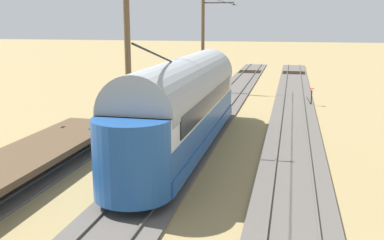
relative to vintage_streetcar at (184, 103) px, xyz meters
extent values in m
plane|color=#937F51|center=(0.00, -1.76, -2.25)|extent=(220.00, 220.00, 0.00)
cube|color=#56514C|center=(-5.01, -1.76, -2.20)|extent=(2.80, 80.00, 0.10)
cube|color=#59544C|center=(-4.29, -1.76, -2.11)|extent=(0.07, 80.00, 0.08)
cube|color=#59544C|center=(-5.73, -1.76, -2.11)|extent=(0.07, 80.00, 0.08)
cube|color=#2D2316|center=(-5.01, -33.76, -2.15)|extent=(2.50, 0.24, 0.08)
cube|color=#2D2316|center=(-5.01, -33.11, -2.15)|extent=(2.50, 0.24, 0.08)
cube|color=#2D2316|center=(-5.01, -32.46, -2.15)|extent=(2.50, 0.24, 0.08)
cube|color=#2D2316|center=(-5.01, -31.81, -2.15)|extent=(2.50, 0.24, 0.08)
cube|color=#2D2316|center=(-5.01, -31.16, -2.15)|extent=(2.50, 0.24, 0.08)
cube|color=#56514C|center=(0.00, -1.76, -2.20)|extent=(2.80, 80.00, 0.10)
cube|color=#59544C|center=(0.72, -1.76, -2.11)|extent=(0.07, 80.00, 0.08)
cube|color=#59544C|center=(-0.72, -1.76, -2.11)|extent=(0.07, 80.00, 0.08)
cube|color=#2D2316|center=(0.00, -33.76, -2.15)|extent=(2.50, 0.24, 0.08)
cube|color=#2D2316|center=(0.00, -33.11, -2.15)|extent=(2.50, 0.24, 0.08)
cube|color=#2D2316|center=(0.00, -32.46, -2.15)|extent=(2.50, 0.24, 0.08)
cube|color=#2D2316|center=(0.00, -31.81, -2.15)|extent=(2.50, 0.24, 0.08)
cube|color=#2D2316|center=(0.00, -31.16, -2.15)|extent=(2.50, 0.24, 0.08)
cube|color=#56514C|center=(5.01, -1.76, -2.20)|extent=(2.80, 80.00, 0.10)
cube|color=#59544C|center=(5.73, -1.76, -2.11)|extent=(0.07, 80.00, 0.08)
cube|color=#59544C|center=(4.29, -1.76, -2.11)|extent=(0.07, 80.00, 0.08)
cube|color=#2D2316|center=(5.01, -33.76, -2.15)|extent=(2.50, 0.24, 0.08)
cube|color=#2D2316|center=(5.01, -33.11, -2.15)|extent=(2.50, 0.24, 0.08)
cube|color=#2D2316|center=(5.01, -32.46, -2.15)|extent=(2.50, 0.24, 0.08)
cube|color=#2D2316|center=(5.01, -31.81, -2.15)|extent=(2.50, 0.24, 0.08)
cube|color=#2D2316|center=(5.01, -31.16, -2.15)|extent=(2.50, 0.24, 0.08)
cube|color=#1E4C93|center=(0.00, 0.01, -1.55)|extent=(2.65, 13.57, 0.55)
cube|color=#1E4C93|center=(0.00, 0.01, -0.80)|extent=(2.55, 13.57, 0.95)
cube|color=silver|center=(0.00, 0.01, 0.20)|extent=(2.55, 13.57, 1.05)
cylinder|color=#999EA3|center=(0.00, 0.01, 0.73)|extent=(2.65, 13.30, 2.65)
cylinder|color=#1E4C93|center=(0.00, -6.73, -0.55)|extent=(2.55, 2.55, 2.55)
cylinder|color=#1E4C93|center=(0.00, 6.74, -0.55)|extent=(2.55, 2.55, 2.55)
cube|color=black|center=(0.00, -7.86, 0.46)|extent=(1.63, 0.08, 0.36)
cube|color=black|center=(0.00, -7.90, 0.15)|extent=(1.73, 0.06, 0.80)
cube|color=black|center=(-1.29, 0.01, 0.20)|extent=(0.04, 11.40, 0.80)
cube|color=black|center=(1.29, 0.01, 0.20)|extent=(0.04, 11.40, 0.80)
cylinder|color=silver|center=(0.00, -7.99, -0.80)|extent=(0.24, 0.06, 0.24)
cube|color=gray|center=(0.00, -7.93, -1.72)|extent=(1.94, 0.12, 0.20)
cylinder|color=black|center=(0.00, 4.28, 2.52)|extent=(0.07, 4.48, 1.01)
cylinder|color=black|center=(-0.72, -4.34, -1.69)|extent=(0.10, 0.76, 0.76)
cylinder|color=black|center=(0.72, -4.34, -1.69)|extent=(0.10, 0.76, 0.76)
cylinder|color=black|center=(-0.72, 4.35, -1.69)|extent=(0.10, 0.76, 0.76)
cylinder|color=black|center=(0.72, 4.35, -1.69)|extent=(0.10, 0.76, 0.76)
cube|color=brown|center=(5.01, 5.58, -1.40)|extent=(2.80, 13.55, 0.25)
cylinder|color=black|center=(5.73, 0.83, -1.65)|extent=(0.10, 0.84, 0.84)
cylinder|color=black|center=(4.29, 0.83, -1.65)|extent=(0.10, 0.84, 0.84)
cylinder|color=brown|center=(2.52, -16.88, 1.62)|extent=(0.28, 0.28, 7.75)
cylinder|color=#2D2D2D|center=(1.26, -16.88, 5.09)|extent=(2.52, 0.10, 0.10)
sphere|color=#334733|center=(0.00, -16.88, 4.94)|extent=(0.16, 0.16, 0.16)
cylinder|color=brown|center=(2.52, 0.34, 1.62)|extent=(0.28, 0.28, 7.75)
cylinder|color=black|center=(1.26, -16.88, 5.09)|extent=(2.52, 0.02, 0.02)
cylinder|color=black|center=(-6.23, -12.83, -1.70)|extent=(0.08, 0.08, 1.10)
cylinder|color=red|center=(-6.23, -12.83, -1.03)|extent=(0.30, 0.30, 0.03)
cylinder|color=#262626|center=(-6.05, -12.83, -1.90)|extent=(0.33, 0.04, 0.54)
cube|color=#B2A519|center=(5.01, -13.48, -1.85)|extent=(1.80, 0.60, 0.80)
camera|label=1|loc=(-4.76, 19.31, 3.67)|focal=41.26mm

